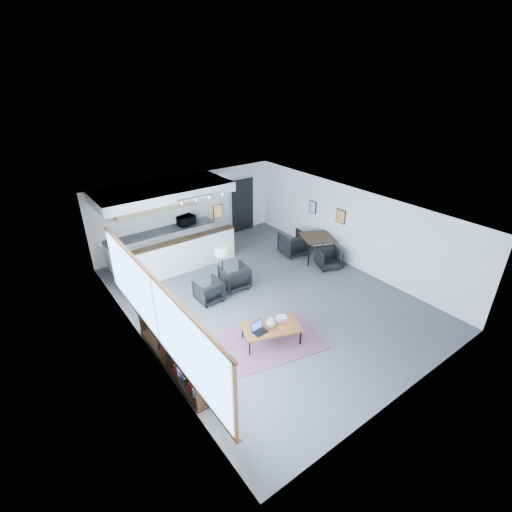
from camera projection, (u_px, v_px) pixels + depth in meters
room at (264, 256)px, 10.09m from camera, size 7.02×9.02×2.62m
window at (156, 312)px, 7.55m from camera, size 0.10×5.95×1.66m
console at (172, 355)px, 8.04m from camera, size 0.35×3.00×0.80m
kitchenette at (166, 222)px, 12.08m from camera, size 4.20×1.96×2.60m
doorway at (242, 204)px, 14.57m from camera, size 1.10×0.12×2.15m
track_light at (202, 197)px, 10.79m from camera, size 1.60×0.07×0.15m
wall_art_lower at (341, 216)px, 12.09m from camera, size 0.03×0.38×0.48m
wall_art_upper at (313, 207)px, 13.05m from camera, size 0.03×0.34×0.44m
kilim_rug at (271, 341)px, 8.94m from camera, size 2.68×2.10×0.01m
coffee_table at (271, 328)px, 8.76m from camera, size 1.52×1.14×0.44m
laptop at (258, 329)px, 8.56m from camera, size 0.35×0.30×0.24m
ceramic_pot at (271, 322)px, 8.68m from camera, size 0.26×0.26×0.26m
book_stack at (282, 318)px, 8.98m from camera, size 0.33×0.30×0.08m
coaster at (282, 328)px, 8.70m from camera, size 0.11×0.11×0.01m
armchair_left at (209, 290)px, 10.35m from camera, size 0.70×0.66×0.70m
armchair_right at (235, 276)px, 10.96m from camera, size 0.83×0.78×0.78m
floor_lamp at (222, 252)px, 10.50m from camera, size 0.42×0.42×1.41m
dining_table at (317, 238)px, 12.44m from camera, size 1.30×1.30×0.84m
dining_chair_near at (328, 259)px, 12.10m from camera, size 0.76×0.74×0.61m
dining_chair_far at (293, 244)px, 12.96m from camera, size 0.79×0.75×0.73m
microwave at (186, 219)px, 13.00m from camera, size 0.62×0.39×0.39m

